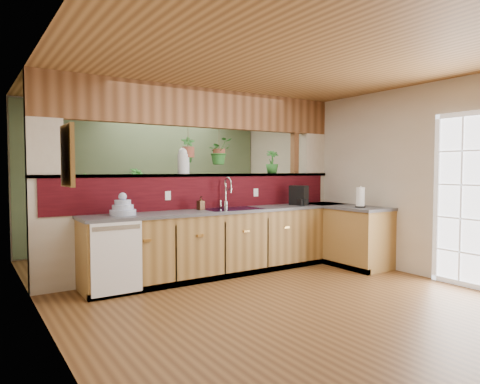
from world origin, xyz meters
TOP-DOWN VIEW (x-y plane):
  - ground at (0.00, 0.00)m, footprint 4.60×7.00m
  - ceiling at (0.00, 0.00)m, footprint 4.60×7.00m
  - wall_back at (0.00, 3.50)m, footprint 4.60×0.02m
  - wall_left at (-2.30, 0.00)m, footprint 0.02×7.00m
  - wall_right at (2.30, 0.00)m, footprint 0.02×7.00m
  - pass_through_partition at (0.03, 1.35)m, footprint 4.60×0.21m
  - pass_through_ledge at (0.00, 1.35)m, footprint 4.60×0.21m
  - header_beam at (0.00, 1.35)m, footprint 4.60×0.15m
  - sage_backwall at (0.00, 3.48)m, footprint 4.55×0.02m
  - countertop at (0.84, 0.87)m, footprint 4.14×1.52m
  - dishwasher at (-1.48, 0.66)m, footprint 0.58×0.03m
  - navy_sink at (0.25, 0.98)m, footprint 0.82×0.50m
  - french_door at (2.27, -1.30)m, footprint 0.06×1.02m
  - framed_print at (-2.27, -0.80)m, footprint 0.04×0.35m
  - faucet at (0.26, 1.13)m, footprint 0.19×0.19m
  - dish_stack at (-1.30, 0.98)m, footprint 0.31×0.31m
  - soap_dispenser at (-0.19, 1.08)m, footprint 0.09×0.10m
  - coffee_maker at (1.45, 0.94)m, footprint 0.16×0.27m
  - paper_towel at (1.93, 0.15)m, footprint 0.15×0.15m
  - glass_jar at (-0.32, 1.35)m, footprint 0.16×0.16m
  - ledge_plant_right at (1.23, 1.35)m, footprint 0.26×0.26m
  - hanging_plant_a at (-0.24, 1.35)m, footprint 0.23×0.19m
  - hanging_plant_b at (0.26, 1.35)m, footprint 0.37×0.33m
  - shelving_console at (-0.72, 3.25)m, footprint 1.48×0.51m
  - shelf_plant_a at (-1.18, 3.25)m, footprint 0.24×0.20m
  - shelf_plant_b at (-0.32, 3.25)m, footprint 0.34×0.34m
  - floor_plant at (0.71, 2.74)m, footprint 0.66×0.58m

SIDE VIEW (x-z plane):
  - ground at x=0.00m, z-range -0.01..0.01m
  - floor_plant at x=0.71m, z-range 0.00..0.70m
  - countertop at x=0.84m, z-range 0.00..0.90m
  - dishwasher at x=-1.48m, z-range 0.05..0.87m
  - shelving_console at x=-0.72m, z-range 0.02..0.98m
  - navy_sink at x=0.25m, z-range 0.73..0.91m
  - dish_stack at x=-1.30m, z-range 0.85..1.12m
  - soap_dispenser at x=-0.19m, z-range 0.90..1.09m
  - coffee_maker at x=1.45m, z-range 0.89..1.19m
  - paper_towel at x=1.93m, z-range 0.89..1.20m
  - french_door at x=2.27m, z-range -0.03..2.13m
  - faucet at x=0.26m, z-range 0.92..1.36m
  - shelf_plant_a at x=-1.18m, z-range 0.98..1.39m
  - pass_through_partition at x=0.03m, z-range -0.11..2.49m
  - shelf_plant_b at x=-0.32m, z-range 0.98..1.47m
  - wall_back at x=0.00m, z-range 0.00..2.60m
  - wall_left at x=-2.30m, z-range 0.00..2.60m
  - wall_right at x=2.30m, z-range 0.00..2.60m
  - sage_backwall at x=0.00m, z-range 0.02..2.58m
  - pass_through_ledge at x=0.00m, z-range 1.35..1.39m
  - framed_print at x=-2.27m, z-range 1.32..1.78m
  - ledge_plant_right at x=1.23m, z-range 1.39..1.76m
  - glass_jar at x=-0.32m, z-range 1.39..1.76m
  - hanging_plant_a at x=-0.24m, z-range 1.61..2.09m
  - hanging_plant_b at x=0.26m, z-range 1.63..2.13m
  - header_beam at x=0.00m, z-range 2.05..2.60m
  - ceiling at x=0.00m, z-range 2.60..2.60m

